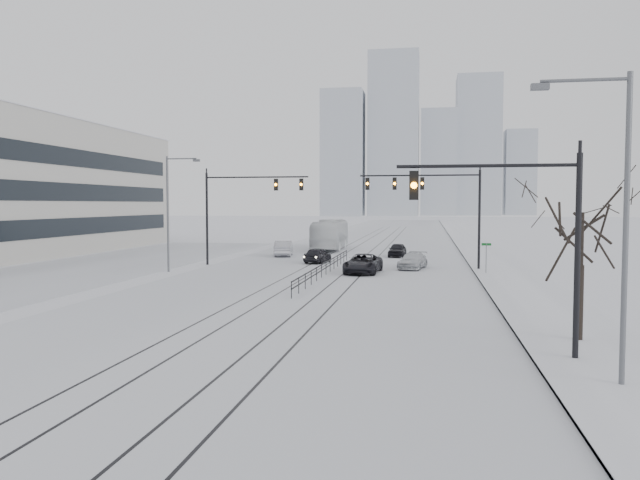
# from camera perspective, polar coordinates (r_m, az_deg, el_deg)

# --- Properties ---
(ground) EXTENTS (500.00, 500.00, 0.00)m
(ground) POSITION_cam_1_polar(r_m,az_deg,el_deg) (18.27, -15.28, -13.71)
(ground) COLOR silver
(ground) RESTS_ON ground
(road) EXTENTS (22.00, 260.00, 0.02)m
(road) POSITION_cam_1_polar(r_m,az_deg,el_deg) (76.34, 4.19, -0.67)
(road) COLOR silver
(road) RESTS_ON ground
(sidewalk_east) EXTENTS (5.00, 260.00, 0.16)m
(sidewalk_east) POSITION_cam_1_polar(r_m,az_deg,el_deg) (76.21, 14.35, -0.72)
(sidewalk_east) COLOR white
(sidewalk_east) RESTS_ON ground
(curb) EXTENTS (0.10, 260.00, 0.12)m
(curb) POSITION_cam_1_polar(r_m,az_deg,el_deg) (76.06, 12.50, -0.72)
(curb) COLOR gray
(curb) RESTS_ON ground
(parking_strip) EXTENTS (14.00, 60.00, 0.03)m
(parking_strip) POSITION_cam_1_polar(r_m,az_deg,el_deg) (57.99, -18.51, -2.09)
(parking_strip) COLOR silver
(parking_strip) RESTS_ON ground
(tram_rails) EXTENTS (5.30, 180.00, 0.01)m
(tram_rails) POSITION_cam_1_polar(r_m,az_deg,el_deg) (56.54, 2.19, -2.05)
(tram_rails) COLOR black
(tram_rails) RESTS_ON ground
(skyline) EXTENTS (96.00, 48.00, 72.00)m
(skyline) POSITION_cam_1_polar(r_m,az_deg,el_deg) (290.53, 9.42, 8.28)
(skyline) COLOR #ADB4BD
(skyline) RESTS_ON ground
(traffic_mast_near) EXTENTS (6.10, 0.37, 7.00)m
(traffic_mast_near) POSITION_cam_1_polar(r_m,az_deg,el_deg) (22.05, 18.45, 1.20)
(traffic_mast_near) COLOR black
(traffic_mast_near) RESTS_ON ground
(traffic_mast_ne) EXTENTS (9.60, 0.37, 8.00)m
(traffic_mast_ne) POSITION_cam_1_polar(r_m,az_deg,el_deg) (50.79, 10.62, 3.77)
(traffic_mast_ne) COLOR black
(traffic_mast_ne) RESTS_ON ground
(traffic_mast_nw) EXTENTS (9.10, 0.37, 8.00)m
(traffic_mast_nw) POSITION_cam_1_polar(r_m,az_deg,el_deg) (54.21, -7.35, 3.57)
(traffic_mast_nw) COLOR black
(traffic_mast_nw) RESTS_ON ground
(street_light_east) EXTENTS (2.73, 0.25, 9.00)m
(street_light_east) POSITION_cam_1_polar(r_m,az_deg,el_deg) (19.50, 25.38, 2.69)
(street_light_east) COLOR #595B60
(street_light_east) RESTS_ON ground
(street_light_west) EXTENTS (2.73, 0.25, 9.00)m
(street_light_west) POSITION_cam_1_polar(r_m,az_deg,el_deg) (49.84, -13.44, 3.11)
(street_light_west) COLOR #595B60
(street_light_west) RESTS_ON ground
(bare_tree) EXTENTS (4.40, 4.40, 6.10)m
(bare_tree) POSITION_cam_1_polar(r_m,az_deg,el_deg) (25.45, 22.81, 1.20)
(bare_tree) COLOR black
(bare_tree) RESTS_ON ground
(median_fence) EXTENTS (0.06, 24.00, 1.00)m
(median_fence) POSITION_cam_1_polar(r_m,az_deg,el_deg) (46.65, 0.55, -2.57)
(median_fence) COLOR black
(median_fence) RESTS_ON ground
(street_sign) EXTENTS (0.70, 0.06, 2.40)m
(street_sign) POSITION_cam_1_polar(r_m,az_deg,el_deg) (48.13, 14.96, -1.21)
(street_sign) COLOR #595B60
(street_sign) RESTS_ON ground
(sedan_sb_inner) EXTENTS (2.21, 4.27, 1.39)m
(sedan_sb_inner) POSITION_cam_1_polar(r_m,az_deg,el_deg) (56.09, -0.23, -1.40)
(sedan_sb_inner) COLOR black
(sedan_sb_inner) RESTS_ON ground
(sedan_sb_outer) EXTENTS (2.38, 4.96, 1.57)m
(sedan_sb_outer) POSITION_cam_1_polar(r_m,az_deg,el_deg) (63.52, -3.34, -0.77)
(sedan_sb_outer) COLOR silver
(sedan_sb_outer) RESTS_ON ground
(sedan_nb_front) EXTENTS (2.82, 5.43, 1.46)m
(sedan_nb_front) POSITION_cam_1_polar(r_m,az_deg,el_deg) (47.79, 3.95, -2.19)
(sedan_nb_front) COLOR black
(sedan_nb_front) RESTS_ON ground
(sedan_nb_right) EXTENTS (2.65, 4.75, 1.30)m
(sedan_nb_right) POSITION_cam_1_polar(r_m,az_deg,el_deg) (51.50, 8.47, -1.91)
(sedan_nb_right) COLOR silver
(sedan_nb_right) RESTS_ON ground
(sedan_nb_far) EXTENTS (1.87, 4.08, 1.35)m
(sedan_nb_far) POSITION_cam_1_polar(r_m,az_deg,el_deg) (63.00, 7.09, -0.92)
(sedan_nb_far) COLOR black
(sedan_nb_far) RESTS_ON ground
(box_truck) EXTENTS (3.17, 12.41, 3.44)m
(box_truck) POSITION_cam_1_polar(r_m,az_deg,el_deg) (72.22, 0.93, 0.47)
(box_truck) COLOR silver
(box_truck) RESTS_ON ground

